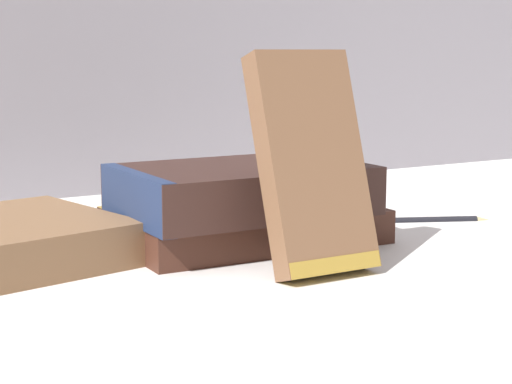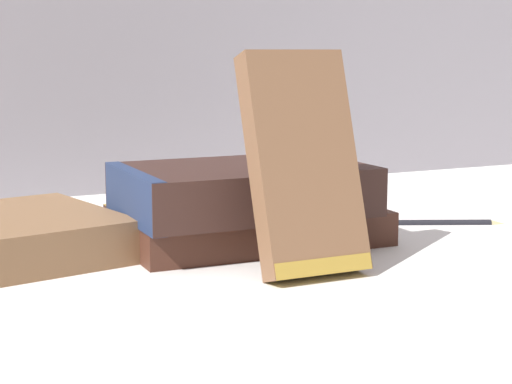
% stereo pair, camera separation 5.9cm
% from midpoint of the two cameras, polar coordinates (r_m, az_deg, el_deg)
% --- Properties ---
extents(ground_plane, '(3.00, 3.00, 0.00)m').
position_cam_midpoint_polar(ground_plane, '(0.73, 3.17, -3.69)').
color(ground_plane, silver).
extents(book_flat_bottom, '(0.22, 0.15, 0.03)m').
position_cam_midpoint_polar(book_flat_bottom, '(0.75, 1.28, -2.25)').
color(book_flat_bottom, '#422319').
rests_on(book_flat_bottom, ground_plane).
extents(book_flat_top, '(0.21, 0.14, 0.04)m').
position_cam_midpoint_polar(book_flat_top, '(0.72, 1.06, 0.16)').
color(book_flat_top, '#331E19').
rests_on(book_flat_top, book_flat_bottom).
extents(book_leaning_front, '(0.08, 0.07, 0.17)m').
position_cam_midpoint_polar(book_leaning_front, '(0.63, 5.88, 1.45)').
color(book_leaning_front, brown).
rests_on(book_leaning_front, ground_plane).
extents(pocket_watch, '(0.05, 0.05, 0.01)m').
position_cam_midpoint_polar(pocket_watch, '(0.74, 5.04, 2.15)').
color(pocket_watch, white).
rests_on(pocket_watch, book_flat_top).
extents(reading_glasses, '(0.11, 0.07, 0.00)m').
position_cam_midpoint_polar(reading_glasses, '(0.85, -4.83, -1.69)').
color(reading_glasses, black).
rests_on(reading_glasses, ground_plane).
extents(fountain_pen, '(0.11, 0.06, 0.01)m').
position_cam_midpoint_polar(fountain_pen, '(0.85, 14.30, -1.82)').
color(fountain_pen, black).
rests_on(fountain_pen, ground_plane).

